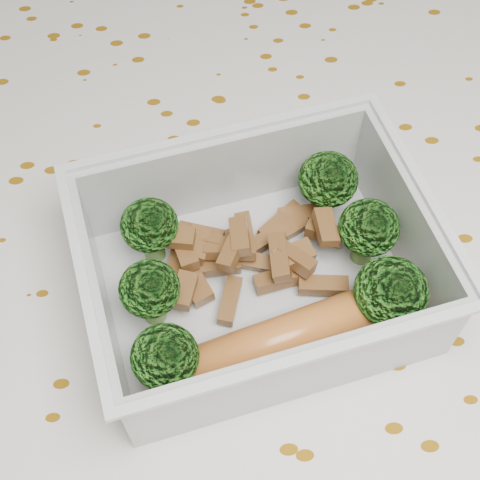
{
  "coord_description": "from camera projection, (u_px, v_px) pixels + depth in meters",
  "views": [
    {
      "loc": [
        -0.02,
        -0.21,
        1.11
      ],
      "look_at": [
        -0.0,
        -0.01,
        0.78
      ],
      "focal_mm": 50.0,
      "sensor_mm": 36.0,
      "label": 1
    }
  ],
  "objects": [
    {
      "name": "dining_table",
      "position": [
        242.0,
        315.0,
        0.49
      ],
      "size": [
        1.4,
        0.9,
        0.75
      ],
      "color": "brown",
      "rests_on": "ground"
    },
    {
      "name": "meat_pile",
      "position": [
        245.0,
        252.0,
        0.39
      ],
      "size": [
        0.12,
        0.08,
        0.03
      ],
      "color": "brown",
      "rests_on": "lunch_container"
    },
    {
      "name": "broccoli_florets",
      "position": [
        276.0,
        261.0,
        0.37
      ],
      "size": [
        0.17,
        0.14,
        0.05
      ],
      "color": "#608C3F",
      "rests_on": "lunch_container"
    },
    {
      "name": "tablecloth",
      "position": [
        242.0,
        282.0,
        0.44
      ],
      "size": [
        1.46,
        0.96,
        0.19
      ],
      "color": "silver",
      "rests_on": "dining_table"
    },
    {
      "name": "sausage",
      "position": [
        289.0,
        337.0,
        0.36
      ],
      "size": [
        0.15,
        0.06,
        0.03
      ],
      "color": "#B96428",
      "rests_on": "lunch_container"
    },
    {
      "name": "lunch_container",
      "position": [
        259.0,
        273.0,
        0.38
      ],
      "size": [
        0.22,
        0.18,
        0.07
      ],
      "color": "silver",
      "rests_on": "tablecloth"
    }
  ]
}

